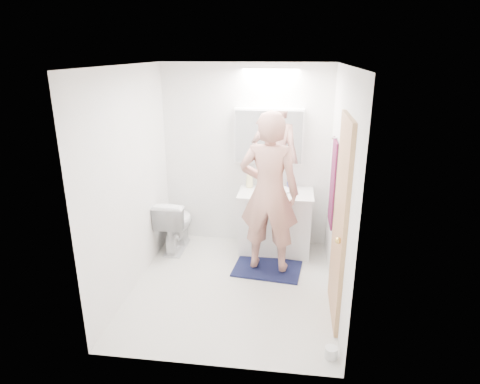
% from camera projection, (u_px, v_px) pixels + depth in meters
% --- Properties ---
extents(floor, '(2.50, 2.50, 0.00)m').
position_uv_depth(floor, '(233.00, 286.00, 4.66)').
color(floor, silver).
rests_on(floor, ground).
extents(ceiling, '(2.50, 2.50, 0.00)m').
position_uv_depth(ceiling, '(231.00, 65.00, 3.87)').
color(ceiling, white).
rests_on(ceiling, floor).
extents(wall_back, '(2.50, 0.00, 2.50)m').
position_uv_depth(wall_back, '(246.00, 157.00, 5.44)').
color(wall_back, white).
rests_on(wall_back, floor).
extents(wall_front, '(2.50, 0.00, 2.50)m').
position_uv_depth(wall_front, '(208.00, 237.00, 3.09)').
color(wall_front, white).
rests_on(wall_front, floor).
extents(wall_left, '(0.00, 2.50, 2.50)m').
position_uv_depth(wall_left, '(131.00, 182.00, 4.40)').
color(wall_left, white).
rests_on(wall_left, floor).
extents(wall_right, '(0.00, 2.50, 2.50)m').
position_uv_depth(wall_right, '(340.00, 190.00, 4.13)').
color(wall_right, white).
rests_on(wall_right, floor).
extents(vanity_cabinet, '(0.90, 0.55, 0.78)m').
position_uv_depth(vanity_cabinet, '(275.00, 223.00, 5.38)').
color(vanity_cabinet, silver).
rests_on(vanity_cabinet, floor).
extents(countertop, '(0.95, 0.58, 0.04)m').
position_uv_depth(countertop, '(276.00, 194.00, 5.25)').
color(countertop, silver).
rests_on(countertop, vanity_cabinet).
extents(sink_basin, '(0.36, 0.36, 0.03)m').
position_uv_depth(sink_basin, '(276.00, 190.00, 5.27)').
color(sink_basin, white).
rests_on(sink_basin, countertop).
extents(faucet, '(0.02, 0.02, 0.16)m').
position_uv_depth(faucet, '(277.00, 181.00, 5.42)').
color(faucet, silver).
rests_on(faucet, countertop).
extents(medicine_cabinet, '(0.88, 0.14, 0.70)m').
position_uv_depth(medicine_cabinet, '(269.00, 136.00, 5.23)').
color(medicine_cabinet, white).
rests_on(medicine_cabinet, wall_back).
extents(mirror_panel, '(0.84, 0.01, 0.66)m').
position_uv_depth(mirror_panel, '(268.00, 137.00, 5.16)').
color(mirror_panel, silver).
rests_on(mirror_panel, medicine_cabinet).
extents(toilet, '(0.42, 0.71, 0.72)m').
position_uv_depth(toilet, '(175.00, 224.00, 5.45)').
color(toilet, white).
rests_on(toilet, floor).
extents(bath_rug, '(0.86, 0.64, 0.02)m').
position_uv_depth(bath_rug, '(267.00, 269.00, 5.01)').
color(bath_rug, '#14123A').
rests_on(bath_rug, floor).
extents(person, '(0.73, 0.53, 1.89)m').
position_uv_depth(person, '(269.00, 193.00, 4.69)').
color(person, tan).
rests_on(person, bath_rug).
extents(door, '(0.04, 0.80, 2.00)m').
position_uv_depth(door, '(340.00, 222.00, 3.87)').
color(door, tan).
rests_on(door, wall_right).
extents(door_knob, '(0.06, 0.06, 0.06)m').
position_uv_depth(door_knob, '(338.00, 241.00, 3.61)').
color(door_knob, gold).
rests_on(door_knob, door).
extents(towel, '(0.02, 0.42, 1.00)m').
position_uv_depth(towel, '(333.00, 183.00, 4.68)').
color(towel, '#15123B').
rests_on(towel, wall_right).
extents(towel_hook, '(0.07, 0.02, 0.02)m').
position_uv_depth(towel_hook, '(335.00, 138.00, 4.51)').
color(towel_hook, silver).
rests_on(towel_hook, wall_right).
extents(soap_bottle_a, '(0.12, 0.12, 0.25)m').
position_uv_depth(soap_bottle_a, '(250.00, 178.00, 5.39)').
color(soap_bottle_a, '#ECE699').
rests_on(soap_bottle_a, countertop).
extents(soap_bottle_b, '(0.11, 0.11, 0.18)m').
position_uv_depth(soap_bottle_b, '(265.00, 181.00, 5.40)').
color(soap_bottle_b, '#5D9EC8').
rests_on(soap_bottle_b, countertop).
extents(toothbrush_cup, '(0.11, 0.11, 0.09)m').
position_uv_depth(toothbrush_cup, '(290.00, 185.00, 5.36)').
color(toothbrush_cup, '#3840A9').
rests_on(toothbrush_cup, countertop).
extents(toilet_paper_roll, '(0.11, 0.11, 0.10)m').
position_uv_depth(toilet_paper_roll, '(331.00, 353.00, 3.57)').
color(toilet_paper_roll, white).
rests_on(toilet_paper_roll, floor).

